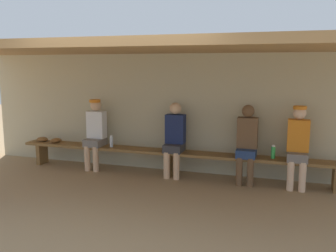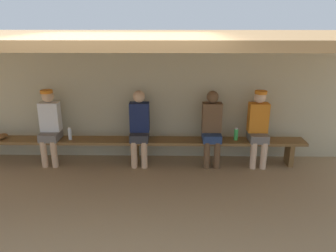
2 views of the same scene
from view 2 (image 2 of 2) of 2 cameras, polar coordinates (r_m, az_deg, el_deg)
The scene contains 11 objects.
ground_plane at distance 4.76m, azimuth -7.45°, elevation -14.10°, with size 24.00×24.00×0.00m, color #9E7F59.
back_wall at distance 6.18m, azimuth -5.27°, elevation 4.71°, with size 8.00×0.20×2.20m, color #B7AD8C.
dugout_roof at distance 4.73m, azimuth -7.37°, elevation 14.75°, with size 8.00×2.80×0.12m, color #9E7547.
bench at distance 5.97m, azimuth -5.52°, elevation -2.97°, with size 6.00×0.36×0.46m.
player_near_post at distance 6.21m, azimuth -19.66°, elevation 0.37°, with size 0.34×0.42×1.34m.
player_with_sunglasses at distance 6.00m, azimuth 15.27°, elevation 0.21°, with size 0.34×0.42×1.34m.
player_leftmost at distance 5.86m, azimuth 7.54°, elevation 0.10°, with size 0.34×0.42×1.34m.
player_in_blue at distance 5.85m, azimuth -4.93°, elevation 0.16°, with size 0.34×0.42×1.34m.
water_bottle_clear at distance 6.12m, azimuth -16.52°, elevation -1.32°, with size 0.06×0.06×0.22m.
water_bottle_blue at distance 5.98m, azimuth 11.61°, elevation -1.40°, with size 0.07×0.07×0.22m.
baseball_glove_dark_brown at distance 6.64m, azimuth -26.66°, elevation -1.61°, with size 0.24×0.17×0.09m, color brown.
Camera 2 is at (0.66, -3.98, 2.53)m, focal length 35.48 mm.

